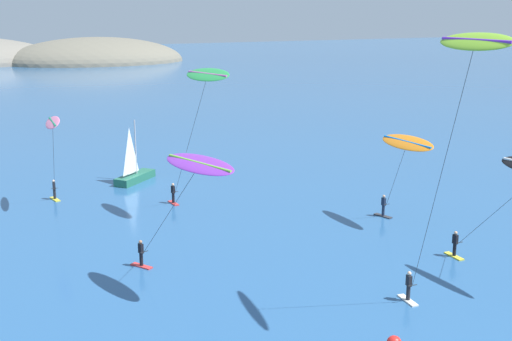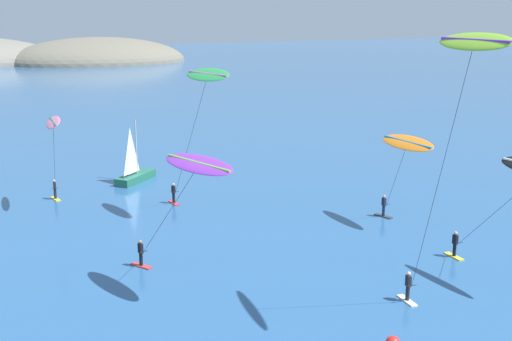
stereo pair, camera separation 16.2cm
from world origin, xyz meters
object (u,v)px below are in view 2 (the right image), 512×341
object	(u,v)px
kitesurfer_orange	(405,148)
kitesurfer_purple	(193,172)
kitesurfer_lime	(466,71)
kitesurfer_green	(205,85)
kitesurfer_pink	(53,130)
sailboat_near	(138,174)

from	to	relation	value
kitesurfer_orange	kitesurfer_purple	bearing A→B (deg)	-168.59
kitesurfer_purple	kitesurfer_lime	bearing A→B (deg)	-48.00
kitesurfer_green	kitesurfer_lime	xyz separation A→B (m)	(2.49, -21.98, 2.53)
kitesurfer_lime	kitesurfer_purple	world-z (taller)	kitesurfer_lime
kitesurfer_orange	kitesurfer_pink	bearing A→B (deg)	141.50
kitesurfer_green	kitesurfer_orange	distance (m)	15.11
sailboat_near	kitesurfer_pink	distance (m)	11.32
sailboat_near	kitesurfer_lime	distance (m)	37.44
sailboat_near	kitesurfer_green	distance (m)	16.36
kitesurfer_green	kitesurfer_purple	xyz separation A→B (m)	(-6.39, -12.12, -3.11)
kitesurfer_purple	kitesurfer_green	bearing A→B (deg)	62.18
kitesurfer_lime	kitesurfer_pink	size ratio (longest dim) A/B	1.95
kitesurfer_pink	kitesurfer_purple	bearing A→B (deg)	-82.19
kitesurfer_lime	kitesurfer_purple	distance (m)	14.42
kitesurfer_lime	kitesurfer_green	bearing A→B (deg)	96.45
kitesurfer_green	kitesurfer_pink	bearing A→B (deg)	138.23
kitesurfer_pink	sailboat_near	bearing A→B (deg)	31.54
sailboat_near	kitesurfer_green	xyz separation A→B (m)	(0.82, -13.33, 9.44)
kitesurfer_lime	kitesurfer_orange	distance (m)	17.77
sailboat_near	kitesurfer_green	bearing A→B (deg)	-86.48
kitesurfer_green	sailboat_near	bearing A→B (deg)	93.52
sailboat_near	kitesurfer_pink	world-z (taller)	kitesurfer_pink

